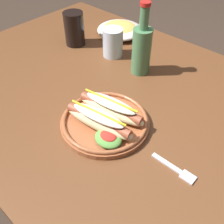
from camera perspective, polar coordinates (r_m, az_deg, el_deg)
ground_plane at (r=1.44m, az=0.86°, el=-19.51°), size 8.00×8.00×0.00m
dining_table at (r=0.92m, az=1.28°, el=-0.50°), size 1.39×0.94×0.74m
hot_dog_plate at (r=0.73m, az=-1.56°, el=-1.56°), size 0.26×0.26×0.08m
fork at (r=0.67m, az=13.96°, el=-12.19°), size 0.12×0.03×0.00m
soda_cup at (r=1.12m, az=-8.27°, el=17.62°), size 0.08×0.08×0.13m
water_cup at (r=1.03m, az=0.18°, el=14.99°), size 0.08×0.08×0.11m
glass_bottle at (r=0.92m, az=6.52°, el=13.74°), size 0.07×0.07×0.25m
side_bowl at (r=1.21m, az=1.72°, el=17.68°), size 0.20×0.20×0.05m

